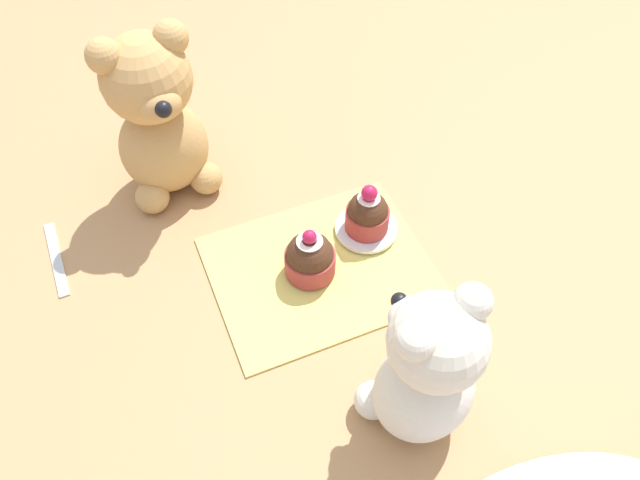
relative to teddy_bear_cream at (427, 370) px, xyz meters
The scene contains 8 objects.
ground_plane 0.22m from the teddy_bear_cream, 84.27° to the right, with size 4.00×4.00×0.00m, color tan.
knitted_placemat 0.22m from the teddy_bear_cream, 84.27° to the right, with size 0.25×0.20×0.01m, color #E0D166.
teddy_bear_cream is the anchor object (origin of this frame).
teddy_bear_tan 0.43m from the teddy_bear_cream, 70.35° to the right, with size 0.12×0.12×0.23m.
cupcake_near_cream_bear 0.21m from the teddy_bear_cream, 80.62° to the right, with size 0.06×0.06×0.07m.
saucer_plate 0.25m from the teddy_bear_cream, 103.25° to the right, with size 0.08×0.08×0.01m, color silver.
cupcake_near_tan_bear 0.24m from the teddy_bear_cream, 103.25° to the right, with size 0.05×0.05×0.07m.
teaspoon 0.46m from the teddy_bear_cream, 47.59° to the right, with size 0.12×0.01×0.01m, color silver.
Camera 1 is at (0.16, 0.39, 0.60)m, focal length 35.00 mm.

